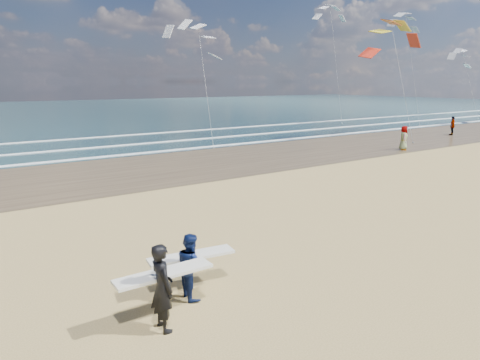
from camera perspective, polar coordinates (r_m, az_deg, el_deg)
wet_sand_strip at (r=35.66m, az=10.46°, el=4.38°), size 220.00×12.00×0.01m
ocean at (r=83.11m, az=-16.75°, el=8.85°), size 220.00×100.00×0.02m
foam_breakers at (r=43.38m, az=1.09°, el=6.15°), size 220.00×11.70×0.05m
surfer_near at (r=9.46m, az=-10.31°, el=-13.71°), size 2.20×0.97×1.95m
surfer_far at (r=10.74m, az=-6.54°, el=-11.16°), size 2.25×1.19×1.64m
beachgoer_0 at (r=35.63m, az=21.00°, el=5.25°), size 1.08×1.06×1.88m
beachgoer_1 at (r=47.62m, az=26.46°, el=6.49°), size 1.18×0.77×1.87m
kite_0 at (r=41.95m, az=20.28°, el=14.95°), size 7.51×4.93×11.87m
kite_1 at (r=36.38m, az=-4.82°, el=14.03°), size 5.57×4.71×10.82m
kite_2 at (r=57.94m, az=21.91°, el=14.61°), size 5.48×4.70×14.47m
kite_4 at (r=71.38m, az=28.18°, el=11.94°), size 5.40×4.69×10.66m
kite_5 at (r=58.26m, az=12.58°, el=15.86°), size 5.37×4.69×15.88m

